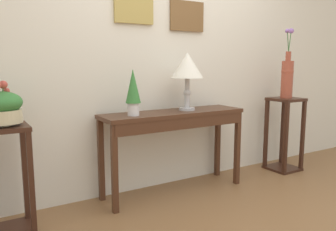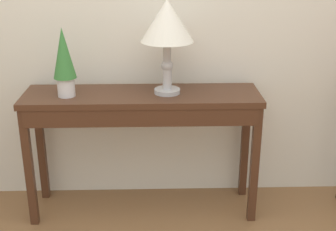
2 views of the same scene
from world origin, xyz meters
TOP-DOWN VIEW (x-y plane):
  - back_wall_with_art at (-0.00, 1.39)m, footprint 9.00×0.13m
  - console_table at (-0.04, 1.09)m, footprint 1.35×0.37m
  - table_lamp at (0.11, 1.12)m, footprint 0.29×0.29m
  - potted_plant_on_console at (-0.46, 1.08)m, footprint 0.13×0.13m
  - pedestal_stand_left at (-1.44, 1.04)m, footprint 0.32×0.32m
  - planter_bowl_wide_left at (-1.44, 1.04)m, footprint 0.27×0.27m
  - pedestal_stand_right at (1.36, 1.04)m, footprint 0.32×0.32m
  - flower_vase_tall_right at (1.36, 1.04)m, footprint 0.19×0.13m

SIDE VIEW (x-z plane):
  - pedestal_stand_left at x=-1.44m, z-range 0.00..0.77m
  - pedestal_stand_right at x=1.36m, z-range 0.00..0.81m
  - console_table at x=-0.04m, z-range 0.27..1.03m
  - planter_bowl_wide_left at x=-1.44m, z-range 0.74..1.05m
  - potted_plant_on_console at x=-0.46m, z-range 0.77..1.16m
  - flower_vase_tall_right at x=1.36m, z-range 0.69..1.44m
  - table_lamp at x=0.11m, z-range 0.88..1.41m
  - back_wall_with_art at x=0.00m, z-range 0.00..2.80m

